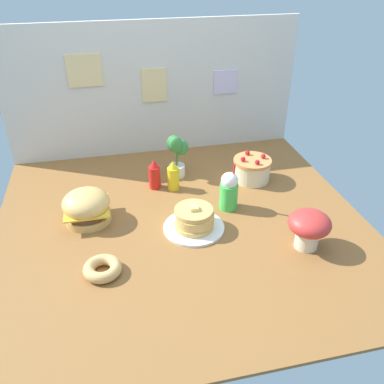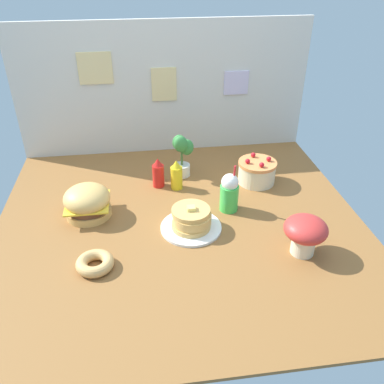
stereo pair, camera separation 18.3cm
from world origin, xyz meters
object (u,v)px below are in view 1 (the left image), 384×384
pancake_stack (194,220)px  layer_cake (252,169)px  cream_soda_cup (229,191)px  mushroom_stool (309,226)px  mustard_bottle (173,176)px  donut_pink_glaze (102,268)px  burger (87,207)px  ketchup_bottle (155,175)px  potted_plant (177,154)px

pancake_stack → layer_cake: layer_cake is taller
cream_soda_cup → mushroom_stool: 0.58m
mustard_bottle → donut_pink_glaze: size_ratio=1.08×
cream_soda_cup → burger: bearing=176.3°
mushroom_stool → mustard_bottle: bearing=128.2°
ketchup_bottle → potted_plant: (0.19, 0.13, 0.08)m
burger → mustard_bottle: size_ratio=1.33×
burger → ketchup_bottle: (0.47, 0.30, 0.00)m
pancake_stack → potted_plant: bearing=88.0°
donut_pink_glaze → potted_plant: 1.12m
layer_cake → cream_soda_cup: cream_soda_cup is taller
mustard_bottle → mushroom_stool: (0.63, -0.80, 0.04)m
layer_cake → ketchup_bottle: size_ratio=1.25×
mustard_bottle → potted_plant: bearing=70.8°
burger → mustard_bottle: bearing=23.4°
pancake_stack → mustard_bottle: mustard_bottle is taller
pancake_stack → mustard_bottle: (-0.04, 0.49, 0.04)m
burger → mushroom_stool: (1.22, -0.54, 0.04)m
ketchup_bottle → cream_soda_cup: cream_soda_cup is taller
burger → donut_pink_glaze: bearing=-82.0°
burger → mushroom_stool: mushroom_stool is taller
layer_cake → potted_plant: (-0.52, 0.17, 0.09)m
pancake_stack → mushroom_stool: size_ratio=1.55×
pancake_stack → cream_soda_cup: (0.27, 0.18, 0.07)m
pancake_stack → donut_pink_glaze: pancake_stack is taller
ketchup_bottle → mushroom_stool: bearing=-48.3°
layer_cake → pancake_stack: bearing=-137.8°
layer_cake → potted_plant: 0.56m
ketchup_bottle → potted_plant: size_ratio=0.66×
burger → mustard_bottle: mustard_bottle is taller
mushroom_stool → potted_plant: bearing=120.1°
burger → mustard_bottle: (0.60, 0.26, 0.00)m
donut_pink_glaze → ketchup_bottle: bearing=63.9°
burger → layer_cake: 1.21m
pancake_stack → donut_pink_glaze: size_ratio=1.83×
potted_plant → cream_soda_cup: bearing=-63.4°
layer_cake → mustard_bottle: mustard_bottle is taller
mustard_bottle → mushroom_stool: 1.02m
mustard_bottle → cream_soda_cup: bearing=-45.7°
burger → pancake_stack: burger is taller
burger → donut_pink_glaze: 0.52m
burger → donut_pink_glaze: (0.07, -0.51, -0.07)m
layer_cake → cream_soda_cup: (-0.28, -0.32, 0.04)m
ketchup_bottle → cream_soda_cup: bearing=-39.9°
pancake_stack → potted_plant: (0.02, 0.67, 0.12)m
ketchup_bottle → layer_cake: bearing=-3.5°
ketchup_bottle → mustard_bottle: 0.13m
layer_cake → donut_pink_glaze: bearing=-145.2°
burger → potted_plant: (0.66, 0.43, 0.08)m
layer_cake → mushroom_stool: mushroom_stool is taller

